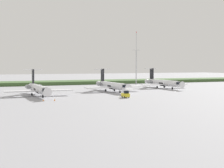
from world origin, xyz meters
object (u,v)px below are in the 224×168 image
regional_jet_nearest (38,88)px  safety_cone_mid_marker (55,100)px  safety_cone_front_marker (43,100)px  regional_jet_second (112,85)px  baggage_tug (126,95)px  regional_jet_third (163,83)px  antenna_mast (136,63)px

regional_jet_nearest → safety_cone_mid_marker: (1.58, -17.95, -2.26)m
regional_jet_nearest → safety_cone_front_marker: 17.42m
regional_jet_nearest → regional_jet_second: (30.47, 7.67, 0.00)m
baggage_tug → safety_cone_mid_marker: 23.50m
regional_jet_third → safety_cone_mid_marker: bearing=-148.8°
regional_jet_third → safety_cone_front_marker: 70.23m
antenna_mast → regional_jet_second: bearing=-127.3°
regional_jet_nearest → regional_jet_second: same height
antenna_mast → baggage_tug: bearing=-119.1°
safety_cone_mid_marker → antenna_mast: bearing=47.9°
baggage_tug → regional_jet_second: bearing=77.8°
safety_cone_front_marker → regional_jet_nearest: bearing=84.4°
regional_jet_nearest → safety_cone_mid_marker: regional_jet_nearest is taller
regional_jet_second → safety_cone_mid_marker: size_ratio=56.36×
regional_jet_third → regional_jet_second: bearing=-162.0°
regional_jet_second → safety_cone_front_marker: size_ratio=56.36×
regional_jet_second → safety_cone_front_marker: bearing=-142.3°
antenna_mast → baggage_tug: antenna_mast is taller
regional_jet_third → safety_cone_mid_marker: (-57.98, -35.08, -2.26)m
regional_jet_third → safety_cone_mid_marker: 67.80m
regional_jet_nearest → baggage_tug: (25.06, -17.25, -1.53)m
antenna_mast → baggage_tug: size_ratio=8.90×
baggage_tug → regional_jet_third: bearing=44.9°
safety_cone_mid_marker → baggage_tug: bearing=1.7°
regional_jet_second → safety_cone_front_marker: 40.70m
safety_cone_mid_marker → safety_cone_front_marker: bearing=166.9°
regional_jet_nearest → regional_jet_third: size_ratio=1.00×
regional_jet_third → safety_cone_front_marker: size_ratio=56.36×
antenna_mast → regional_jet_nearest: bearing=-141.8°
regional_jet_nearest → regional_jet_third: bearing=16.0°
regional_jet_nearest → antenna_mast: size_ratio=1.09×
regional_jet_third → regional_jet_nearest: bearing=-164.0°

